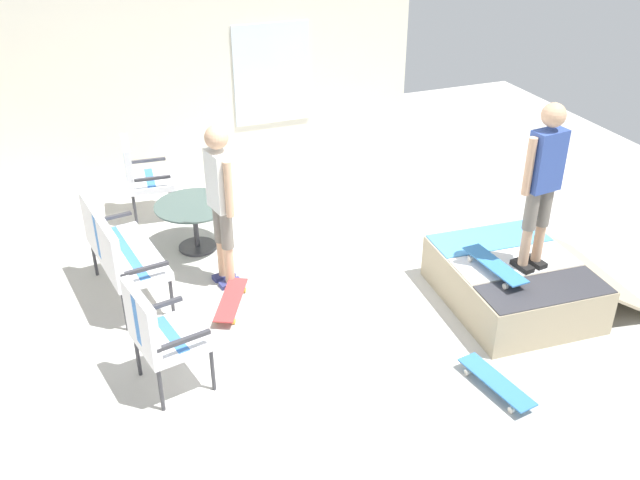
{
  "coord_description": "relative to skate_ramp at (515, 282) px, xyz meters",
  "views": [
    {
      "loc": [
        -5.65,
        2.52,
        4.17
      ],
      "look_at": [
        0.11,
        0.28,
        0.7
      ],
      "focal_mm": 39.82,
      "sensor_mm": 36.0,
      "label": 1
    }
  ],
  "objects": [
    {
      "name": "ground_plane",
      "position": [
        0.67,
        1.56,
        -0.29
      ],
      "size": [
        12.0,
        12.0,
        0.1
      ],
      "primitive_type": "cube",
      "color": "beige"
    },
    {
      "name": "house_facade",
      "position": [
        4.47,
        2.05,
        1.1
      ],
      "size": [
        0.23,
        6.0,
        2.69
      ],
      "color": "silver",
      "rests_on": "ground_plane"
    },
    {
      "name": "skate_ramp",
      "position": [
        0.0,
        0.0,
        0.0
      ],
      "size": [
        1.67,
        2.03,
        0.49
      ],
      "color": "tan",
      "rests_on": "ground_plane"
    },
    {
      "name": "patio_bench",
      "position": [
        1.55,
        3.75,
        0.37
      ],
      "size": [
        1.32,
        0.73,
        1.02
      ],
      "color": "#38383D",
      "rests_on": "ground_plane"
    },
    {
      "name": "patio_chair_near_house",
      "position": [
        3.33,
        3.23,
        0.37
      ],
      "size": [
        0.66,
        0.6,
        1.02
      ],
      "color": "#38383D",
      "rests_on": "ground_plane"
    },
    {
      "name": "patio_chair_by_wall",
      "position": [
        -0.01,
        3.61,
        0.37
      ],
      "size": [
        0.72,
        0.66,
        1.02
      ],
      "color": "#38383D",
      "rests_on": "ground_plane"
    },
    {
      "name": "patio_table",
      "position": [
        2.3,
        2.79,
        0.16
      ],
      "size": [
        0.9,
        0.9,
        0.57
      ],
      "color": "#38383D",
      "rests_on": "ground_plane"
    },
    {
      "name": "person_watching",
      "position": [
        1.45,
        2.66,
        0.81
      ],
      "size": [
        0.47,
        0.29,
        1.78
      ],
      "color": "navy",
      "rests_on": "ground_plane"
    },
    {
      "name": "person_skater",
      "position": [
        -0.12,
        -0.04,
        1.22
      ],
      "size": [
        0.27,
        0.48,
        1.68
      ],
      "color": "black",
      "rests_on": "skate_ramp"
    },
    {
      "name": "skateboard_by_bench",
      "position": [
        0.97,
        2.74,
        -0.16
      ],
      "size": [
        0.8,
        0.54,
        0.1
      ],
      "color": "#B23838",
      "rests_on": "ground_plane"
    },
    {
      "name": "skateboard_spare",
      "position": [
        -1.1,
        0.93,
        -0.16
      ],
      "size": [
        0.82,
        0.32,
        0.1
      ],
      "color": "#3372B2",
      "rests_on": "ground_plane"
    },
    {
      "name": "skateboard_on_ramp",
      "position": [
        -0.1,
        0.35,
        0.33
      ],
      "size": [
        0.81,
        0.25,
        0.1
      ],
      "color": "#3372B2",
      "rests_on": "skate_ramp"
    }
  ]
}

